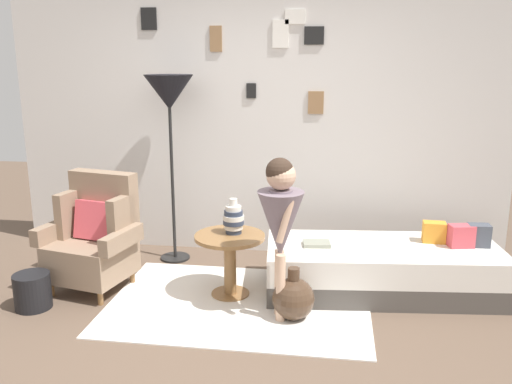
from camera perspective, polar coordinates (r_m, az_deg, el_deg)
ground_plane at (r=3.83m, az=-4.44°, el=-15.87°), size 12.00×12.00×0.00m
gallery_wall at (r=5.27m, az=-0.04°, el=7.46°), size 4.80×0.12×2.60m
rug at (r=4.40m, az=-1.78°, el=-11.61°), size 2.05×1.44×0.01m
armchair at (r=4.75m, az=-16.61°, el=-4.60°), size 0.84×0.70×0.97m
daybed at (r=4.65m, az=13.15°, el=-7.87°), size 1.97×0.98×0.40m
pillow_head at (r=4.79m, az=22.39°, el=-4.24°), size 0.18×0.13×0.18m
pillow_mid at (r=4.72m, az=20.80°, el=-4.35°), size 0.21×0.16×0.18m
pillow_back at (r=4.77m, az=18.24°, el=-4.03°), size 0.19×0.13×0.17m
side_table at (r=4.41m, az=-2.77°, el=-6.34°), size 0.57×0.57×0.52m
vase_striped at (r=4.36m, az=-2.39°, el=-2.85°), size 0.17×0.17×0.29m
floor_lamp at (r=5.03m, az=-9.13°, el=9.70°), size 0.45×0.45×1.75m
person_child at (r=3.89m, az=2.60°, el=-2.64°), size 0.34×0.34×1.22m
book_on_daybed at (r=4.50m, az=6.40°, el=-5.43°), size 0.24×0.19×0.03m
demijohn_near at (r=4.11m, az=3.95°, el=-11.10°), size 0.32×0.32×0.40m
magazine_basket at (r=4.61m, az=-22.48°, el=-9.62°), size 0.28×0.28×0.28m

